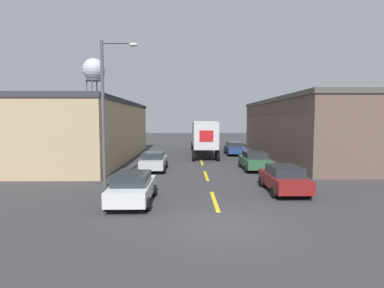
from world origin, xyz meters
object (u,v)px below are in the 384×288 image
object	(u,v)px
parked_car_right_near	(284,178)
street_lamp	(107,105)
parked_car_right_mid	(254,160)
water_tower	(94,71)
semi_truck	(203,134)
parked_car_left_far	(154,161)
parked_car_right_far	(234,148)
parked_car_left_near	(132,187)

from	to	relation	value
parked_car_right_near	street_lamp	xyz separation A→B (m)	(-10.35, 1.49, 4.24)
parked_car_right_mid	water_tower	xyz separation A→B (m)	(-26.87, 46.02, 14.40)
parked_car_right_mid	parked_car_right_near	size ratio (longest dim) A/B	1.00
parked_car_right_mid	water_tower	distance (m)	55.20
semi_truck	parked_car_right_near	xyz separation A→B (m)	(3.62, -18.66, -1.59)
parked_car_left_far	parked_car_right_far	world-z (taller)	same
parked_car_left_far	parked_car_right_far	xyz separation A→B (m)	(8.22, 10.64, 0.00)
parked_car_left_far	water_tower	xyz separation A→B (m)	(-18.65, 46.12, 14.40)
semi_truck	parked_car_right_far	world-z (taller)	semi_truck
semi_truck	parked_car_left_near	xyz separation A→B (m)	(-4.60, -20.77, -1.59)
parked_car_right_mid	parked_car_right_near	bearing A→B (deg)	-90.00
parked_car_right_far	parked_car_right_near	size ratio (longest dim) A/B	1.00
parked_car_left_near	parked_car_right_near	distance (m)	8.49
parked_car_right_mid	parked_car_right_near	distance (m)	7.50
parked_car_left_near	water_tower	bearing A→B (deg)	108.53
parked_car_left_near	water_tower	size ratio (longest dim) A/B	0.24
semi_truck	water_tower	world-z (taller)	water_tower
parked_car_left_far	water_tower	size ratio (longest dim) A/B	0.24
parked_car_left_near	parked_car_right_near	xyz separation A→B (m)	(8.22, 2.12, 0.00)
parked_car_left_near	parked_car_right_far	world-z (taller)	same
semi_truck	parked_car_right_near	size ratio (longest dim) A/B	3.16
street_lamp	water_tower	bearing A→B (deg)	107.62
semi_truck	parked_car_right_mid	bearing A→B (deg)	-71.74
parked_car_right_far	parked_car_left_far	bearing A→B (deg)	-127.68
parked_car_right_far	street_lamp	xyz separation A→B (m)	(-10.35, -16.55, 4.24)
street_lamp	semi_truck	bearing A→B (deg)	68.61
semi_truck	parked_car_left_near	world-z (taller)	semi_truck
parked_car_right_mid	street_lamp	size ratio (longest dim) A/B	0.48
parked_car_right_far	water_tower	bearing A→B (deg)	127.14
parked_car_right_mid	water_tower	world-z (taller)	water_tower
parked_car_left_near	parked_car_left_far	xyz separation A→B (m)	(0.00, 9.52, 0.00)
parked_car_right_near	parked_car_left_far	bearing A→B (deg)	138.01
parked_car_right_far	parked_car_right_mid	xyz separation A→B (m)	(0.00, -10.54, 0.00)
semi_truck	parked_car_left_near	bearing A→B (deg)	-102.21
parked_car_right_mid	street_lamp	world-z (taller)	street_lamp
parked_car_right_far	parked_car_right_near	bearing A→B (deg)	-90.00
water_tower	parked_car_right_mid	bearing A→B (deg)	-59.72
parked_car_right_near	water_tower	world-z (taller)	water_tower
parked_car_right_mid	parked_car_right_near	world-z (taller)	same
parked_car_right_far	parked_car_right_near	xyz separation A→B (m)	(0.00, -18.04, 0.00)
parked_car_left_near	parked_car_left_far	bearing A→B (deg)	90.00
parked_car_left_far	parked_car_right_far	distance (m)	13.45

